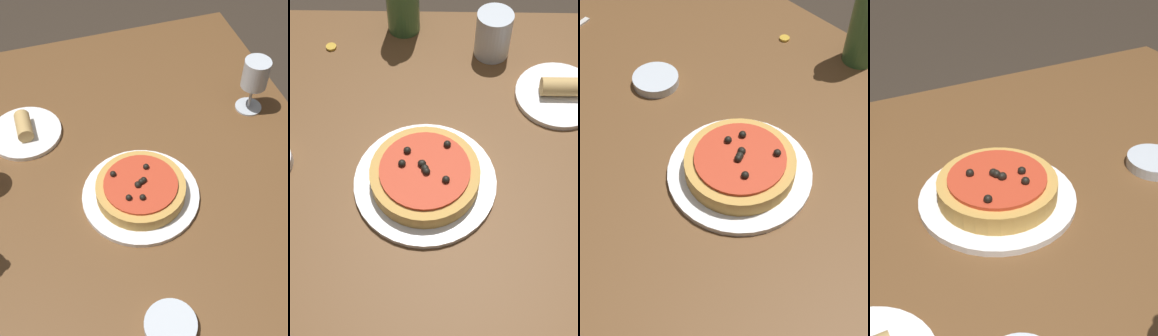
{
  "view_description": "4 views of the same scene",
  "coord_description": "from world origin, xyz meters",
  "views": [
    {
      "loc": [
        -0.57,
        0.18,
        1.64
      ],
      "look_at": [
        0.05,
        -0.02,
        0.86
      ],
      "focal_mm": 50.0,
      "sensor_mm": 36.0,
      "label": 1
    },
    {
      "loc": [
        0.07,
        -0.47,
        1.53
      ],
      "look_at": [
        0.06,
        -0.02,
        0.85
      ],
      "focal_mm": 50.0,
      "sensor_mm": 36.0,
      "label": 2
    },
    {
      "loc": [
        0.42,
        -0.39,
        1.46
      ],
      "look_at": [
        0.03,
        -0.03,
        0.8
      ],
      "focal_mm": 50.0,
      "sensor_mm": 36.0,
      "label": 3
    },
    {
      "loc": [
        0.3,
        0.56,
        1.27
      ],
      "look_at": [
        -0.01,
        -0.06,
        0.8
      ],
      "focal_mm": 50.0,
      "sensor_mm": 36.0,
      "label": 4
    }
  ],
  "objects": [
    {
      "name": "ground_plane",
      "position": [
        0.0,
        0.0,
        0.0
      ],
      "size": [
        14.0,
        14.0,
        0.0
      ],
      "primitive_type": "plane",
      "color": "#382D23"
    },
    {
      "name": "dining_table",
      "position": [
        0.0,
        0.0,
        0.69
      ],
      "size": [
        1.38,
        0.98,
        0.77
      ],
      "color": "brown",
      "rests_on": "ground_plane"
    },
    {
      "name": "bottle_cap",
      "position": [
        -0.19,
        0.36,
        0.78
      ],
      "size": [
        0.02,
        0.02,
        0.01
      ],
      "color": "gold",
      "rests_on": "dining_table"
    },
    {
      "name": "side_bowl",
      "position": [
        -0.27,
        0.03,
        0.79
      ],
      "size": [
        0.1,
        0.1,
        0.02
      ],
      "color": "silver",
      "rests_on": "dining_table"
    },
    {
      "name": "pizza",
      "position": [
        0.04,
        -0.01,
        0.81
      ],
      "size": [
        0.2,
        0.2,
        0.05
      ],
      "color": "gold",
      "rests_on": "dinner_plate"
    },
    {
      "name": "dinner_plate",
      "position": [
        0.04,
        -0.01,
        0.78
      ],
      "size": [
        0.27,
        0.27,
        0.01
      ],
      "color": "white",
      "rests_on": "dining_table"
    }
  ]
}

